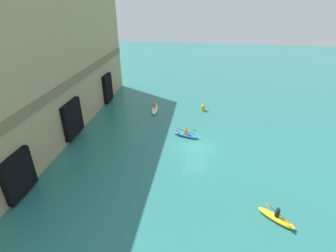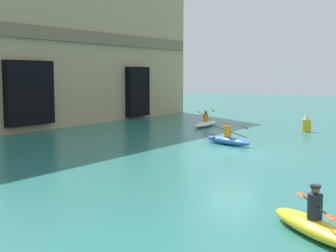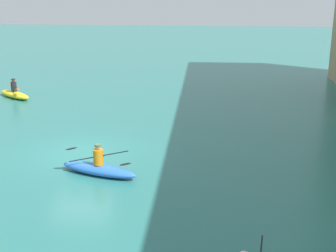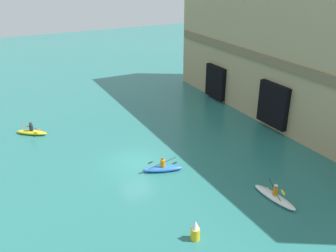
% 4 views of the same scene
% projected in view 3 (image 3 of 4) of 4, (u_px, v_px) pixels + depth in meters
% --- Properties ---
extents(ground_plane, '(120.00, 120.00, 0.00)m').
position_uv_depth(ground_plane, '(79.00, 153.00, 18.79)').
color(ground_plane, '#28706B').
extents(kayak_blue, '(1.61, 3.04, 1.14)m').
position_uv_depth(kayak_blue, '(99.00, 168.00, 16.60)').
color(kayak_blue, blue).
rests_on(kayak_blue, ground).
extents(kayak_yellow, '(2.29, 2.71, 1.15)m').
position_uv_depth(kayak_yellow, '(14.00, 94.00, 27.85)').
color(kayak_yellow, yellow).
rests_on(kayak_yellow, ground).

